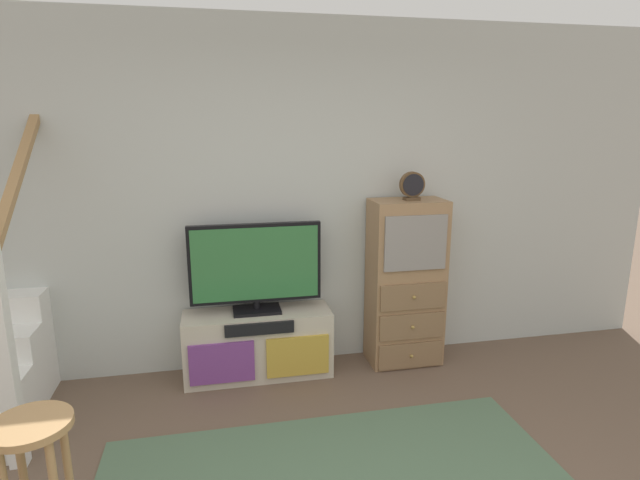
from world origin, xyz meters
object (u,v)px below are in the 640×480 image
side_cabinet (406,283)px  desk_clock (412,186)px  bar_stool_near (35,460)px  television (256,266)px  media_console (258,344)px

side_cabinet → desk_clock: size_ratio=6.14×
side_cabinet → bar_stool_near: (-2.27, -1.56, -0.14)m
television → bar_stool_near: bearing=-124.4°
side_cabinet → desk_clock: (0.02, -0.01, 0.78)m
television → desk_clock: bearing=-1.4°
media_console → bar_stool_near: (-1.08, -1.55, 0.27)m
side_cabinet → media_console: bearing=-179.5°
media_console → side_cabinet: side_cabinet is taller
media_console → side_cabinet: 1.26m
television → bar_stool_near: television is taller
media_console → bar_stool_near: bearing=-124.8°
television → side_cabinet: bearing=-0.7°
television → desk_clock: desk_clock is taller
television → side_cabinet: side_cabinet is taller
television → bar_stool_near: (-1.08, -1.58, -0.35)m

